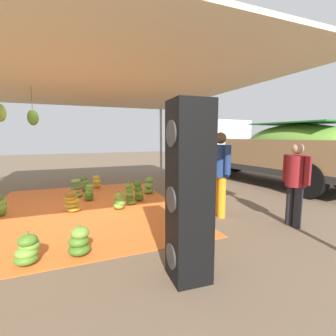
{
  "coord_description": "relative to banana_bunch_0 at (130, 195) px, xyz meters",
  "views": [
    {
      "loc": [
        5.94,
        -0.37,
        1.7
      ],
      "look_at": [
        0.48,
        1.87,
        0.93
      ],
      "focal_mm": 26.12,
      "sensor_mm": 36.0,
      "label": 1
    }
  ],
  "objects": [
    {
      "name": "tent_canopy",
      "position": [
        -0.1,
        -1.09,
        2.55
      ],
      "size": [
        8.0,
        7.0,
        2.89
      ],
      "color": "#9EA0A5",
      "rests_on": "ground"
    },
    {
      "name": "worker_1",
      "position": [
        1.57,
        1.56,
        0.78
      ],
      "size": [
        0.65,
        0.4,
        1.78
      ],
      "color": "orange",
      "rests_on": "ground"
    },
    {
      "name": "banana_bunch_1",
      "position": [
        -0.93,
        0.8,
        -0.02
      ],
      "size": [
        0.4,
        0.4,
        0.53
      ],
      "color": "#60932D",
      "rests_on": "tarp_orange"
    },
    {
      "name": "speaker_stack",
      "position": [
        3.37,
        -0.09,
        0.79
      ],
      "size": [
        0.49,
        0.48,
        2.1
      ],
      "color": "black",
      "rests_on": "ground"
    },
    {
      "name": "banana_bunch_6",
      "position": [
        -2.33,
        -0.55,
        -0.05
      ],
      "size": [
        0.37,
        0.36,
        0.46
      ],
      "color": "gold",
      "rests_on": "tarp_orange"
    },
    {
      "name": "banana_bunch_10",
      "position": [
        -1.33,
        -1.19,
        -0.01
      ],
      "size": [
        0.46,
        0.45,
        0.57
      ],
      "color": "#6B9E38",
      "rests_on": "tarp_orange"
    },
    {
      "name": "worker_0",
      "position": [
        2.6,
        2.53,
        0.67
      ],
      "size": [
        0.58,
        0.35,
        1.58
      ],
      "color": "#26262D",
      "rests_on": "ground"
    },
    {
      "name": "banana_bunch_7",
      "position": [
        -0.24,
        0.29,
        0.01
      ],
      "size": [
        0.37,
        0.35,
        0.58
      ],
      "color": "#477523",
      "rests_on": "tarp_orange"
    },
    {
      "name": "banana_bunch_5",
      "position": [
        2.28,
        -1.93,
        -0.06
      ],
      "size": [
        0.42,
        0.43,
        0.44
      ],
      "color": "#518428",
      "rests_on": "tarp_orange"
    },
    {
      "name": "banana_bunch_11",
      "position": [
        -0.8,
        -0.9,
        -0.05
      ],
      "size": [
        0.33,
        0.31,
        0.48
      ],
      "color": "#477523",
      "rests_on": "tarp_orange"
    },
    {
      "name": "banana_bunch_8",
      "position": [
        -0.18,
        -2.75,
        -0.02
      ],
      "size": [
        0.29,
        0.32,
        0.5
      ],
      "color": "#518428",
      "rests_on": "tarp_orange"
    },
    {
      "name": "banana_bunch_9",
      "position": [
        -1.94,
        -0.92,
        -0.04
      ],
      "size": [
        0.36,
        0.34,
        0.49
      ],
      "color": "#477523",
      "rests_on": "tarp_orange"
    },
    {
      "name": "worker_2",
      "position": [
        -0.32,
        2.01,
        0.72
      ],
      "size": [
        0.62,
        0.38,
        1.68
      ],
      "color": "maroon",
      "rests_on": "ground"
    },
    {
      "name": "cargo_truck_main",
      "position": [
        -1.43,
        5.43,
        1.03
      ],
      "size": [
        7.32,
        2.93,
        2.4
      ],
      "color": "#2D2D2D",
      "rests_on": "ground"
    },
    {
      "name": "ground_plane",
      "position": [
        -0.1,
        2.01,
        -0.26
      ],
      "size": [
        40.0,
        40.0,
        0.0
      ],
      "primitive_type": "plane",
      "color": "brown"
    },
    {
      "name": "banana_bunch_4",
      "position": [
        0.29,
        -0.31,
        -0.06
      ],
      "size": [
        0.35,
        0.37,
        0.43
      ],
      "color": "#75A83D",
      "rests_on": "tarp_orange"
    },
    {
      "name": "tarp_orange",
      "position": [
        -0.1,
        -0.99,
        -0.25
      ],
      "size": [
        5.35,
        4.12,
        0.01
      ],
      "primitive_type": "cube",
      "color": "orange",
      "rests_on": "ground"
    },
    {
      "name": "banana_bunch_2",
      "position": [
        2.29,
        -1.28,
        -0.05
      ],
      "size": [
        0.44,
        0.44,
        0.45
      ],
      "color": "#477523",
      "rests_on": "tarp_orange"
    },
    {
      "name": "banana_bunch_0",
      "position": [
        0.0,
        0.0,
        0.0
      ],
      "size": [
        0.32,
        0.34,
        0.58
      ],
      "color": "#6B9E38",
      "rests_on": "tarp_orange"
    },
    {
      "name": "banana_bunch_3",
      "position": [
        0.04,
        -1.33,
        -0.03
      ],
      "size": [
        0.47,
        0.47,
        0.53
      ],
      "color": "gold",
      "rests_on": "tarp_orange"
    }
  ]
}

